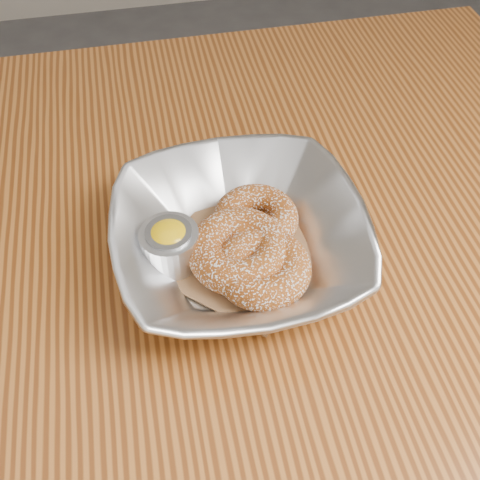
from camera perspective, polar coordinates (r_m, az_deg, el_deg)
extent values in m
plane|color=#565659|center=(1.28, -5.95, -22.47)|extent=(4.00, 4.00, 0.00)
cube|color=brown|center=(0.63, -11.22, -1.40)|extent=(1.20, 0.80, 0.04)
cube|color=brown|center=(1.24, 15.81, 3.72)|extent=(0.06, 0.06, 0.71)
imported|color=silver|center=(0.56, 0.00, 0.07)|extent=(0.25, 0.25, 0.06)
cube|color=brown|center=(0.58, 0.00, -1.34)|extent=(0.20, 0.20, 0.00)
torus|color=#8C4011|center=(0.59, 1.63, 2.23)|extent=(0.10, 0.10, 0.03)
torus|color=#8C4011|center=(0.55, 2.31, -2.88)|extent=(0.13, 0.13, 0.03)
torus|color=#8C4011|center=(0.56, -0.04, -1.08)|extent=(0.13, 0.13, 0.04)
cylinder|color=silver|center=(0.56, -7.08, -0.69)|extent=(0.06, 0.06, 0.04)
cylinder|color=gray|center=(0.56, -7.12, -0.43)|extent=(0.05, 0.05, 0.04)
ellipsoid|color=yellow|center=(0.55, -7.23, 0.35)|extent=(0.04, 0.04, 0.03)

